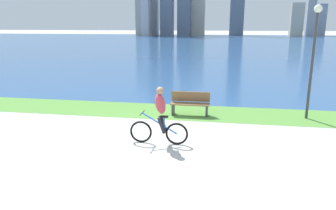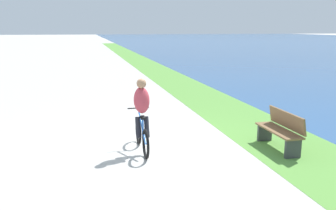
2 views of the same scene
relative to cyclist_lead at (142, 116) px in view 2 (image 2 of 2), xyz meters
name	(u,v)px [view 2 (image 2 of 2)]	position (x,y,z in m)	size (l,w,h in m)	color
ground_plane	(149,139)	(-0.86, 0.30, -0.84)	(300.00, 300.00, 0.00)	#B2AFA8
grass_strip_bayside	(264,131)	(-0.86, 3.55, -0.84)	(120.00, 2.33, 0.01)	#59933D
cyclist_lead	(142,116)	(0.00, 0.00, 0.00)	(1.74, 0.52, 1.71)	black
bench_near_path	(281,130)	(0.56, 3.21, -0.39)	(1.50, 0.47, 0.90)	brown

